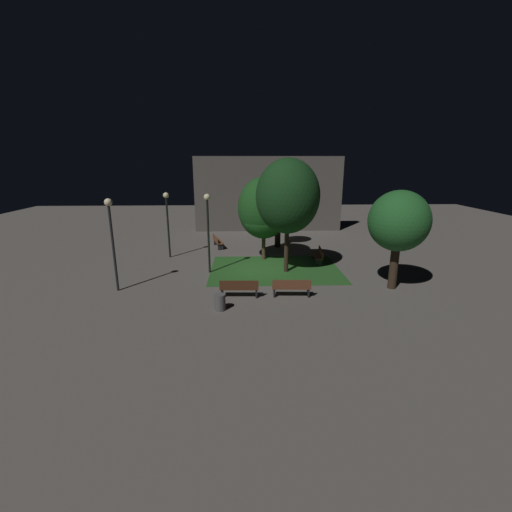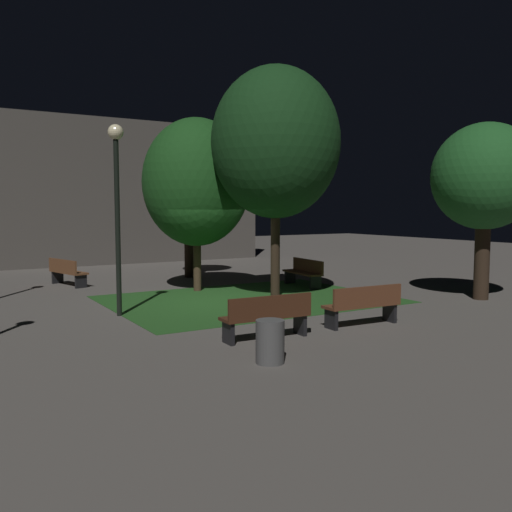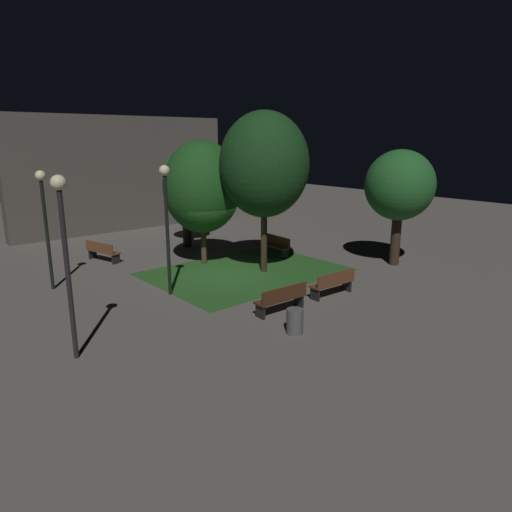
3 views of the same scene
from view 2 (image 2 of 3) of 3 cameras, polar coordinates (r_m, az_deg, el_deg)
name	(u,v)px [view 2 (image 2 of 3)]	position (r m, az deg, el deg)	size (l,w,h in m)	color
ground_plane	(220,301)	(15.06, -3.75, -4.72)	(60.00, 60.00, 0.00)	#56514C
grass_lawn	(249,299)	(15.34, -0.76, -4.52)	(7.54, 5.65, 0.01)	#23511E
bench_path_side	(267,315)	(10.60, 1.20, -6.18)	(1.82, 0.55, 0.88)	#422314
bench_corner	(364,304)	(12.06, 11.13, -4.92)	(1.82, 0.56, 0.88)	brown
bench_near_trees	(67,271)	(18.99, -19.09, -1.51)	(0.93, 1.86, 0.88)	brown
bench_back_row	(304,272)	(17.90, 5.03, -1.63)	(0.62, 1.83, 0.88)	brown
tree_back_right	(276,143)	(15.17, 2.05, 11.64)	(3.51, 3.51, 6.35)	#2D2116
tree_near_wall	(197,183)	(16.84, -6.20, 7.60)	(3.26, 3.26, 5.25)	#423021
tree_tall_center	(485,178)	(16.44, 22.68, 7.52)	(2.88, 2.88, 4.87)	#2D2116
tree_right_canopy	(189,179)	(20.33, -6.92, 7.97)	(2.08, 2.08, 4.63)	#2D2116
lamp_post_plaza_east	(117,186)	(13.21, -14.26, 7.02)	(0.36, 0.36, 4.46)	black
trash_bin	(270,342)	(9.08, 1.47, -8.88)	(0.47, 0.47, 0.71)	#4C4C4C
building_wall_backdrop	(129,192)	(26.07, -13.08, 6.46)	(13.08, 0.80, 6.54)	#4C4742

